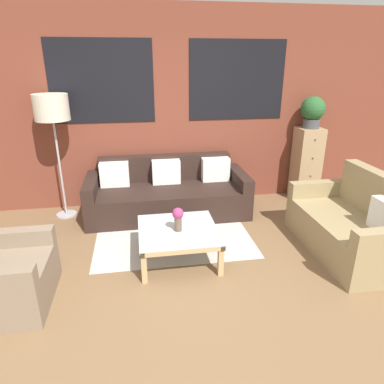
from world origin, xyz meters
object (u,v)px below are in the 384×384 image
at_px(coffee_table, 178,233).
at_px(drawer_cabinet, 306,164).
at_px(couch_dark, 168,194).
at_px(floor_lamp, 52,111).
at_px(flower_vase, 178,217).
at_px(potted_plant, 313,111).
at_px(settee_vintage, 352,227).

relative_size(coffee_table, drawer_cabinet, 0.76).
distance_m(coffee_table, drawer_cabinet, 2.67).
bearing_deg(couch_dark, floor_lamp, 174.38).
bearing_deg(drawer_cabinet, flower_vase, -145.59).
xyz_separation_m(drawer_cabinet, potted_plant, (0.00, 0.00, 0.81)).
relative_size(settee_vintage, floor_lamp, 0.89).
height_order(couch_dark, settee_vintage, settee_vintage).
height_order(settee_vintage, potted_plant, potted_plant).
xyz_separation_m(couch_dark, floor_lamp, (-1.45, 0.14, 1.18)).
xyz_separation_m(couch_dark, settee_vintage, (1.96, -1.42, 0.03)).
bearing_deg(potted_plant, flower_vase, -145.58).
height_order(coffee_table, floor_lamp, floor_lamp).
xyz_separation_m(couch_dark, drawer_cabinet, (2.20, 0.23, 0.28)).
xyz_separation_m(couch_dark, coffee_table, (-0.01, -1.25, 0.03)).
distance_m(couch_dark, potted_plant, 2.46).
relative_size(settee_vintage, drawer_cabinet, 1.33).
height_order(floor_lamp, potted_plant, floor_lamp).
distance_m(settee_vintage, potted_plant, 1.97).
distance_m(couch_dark, drawer_cabinet, 2.23).
distance_m(coffee_table, potted_plant, 2.86).
distance_m(settee_vintage, coffee_table, 1.98).
distance_m(potted_plant, flower_vase, 2.81).
bearing_deg(potted_plant, couch_dark, -174.05).
relative_size(couch_dark, potted_plant, 4.83).
distance_m(drawer_cabinet, flower_vase, 2.68).
relative_size(coffee_table, floor_lamp, 0.51).
xyz_separation_m(coffee_table, potted_plant, (2.21, 1.48, 1.06)).
bearing_deg(settee_vintage, drawer_cabinet, 81.82).
bearing_deg(coffee_table, potted_plant, 33.87).
height_order(settee_vintage, coffee_table, settee_vintage).
bearing_deg(flower_vase, couch_dark, 89.58).
relative_size(settee_vintage, potted_plant, 3.21).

